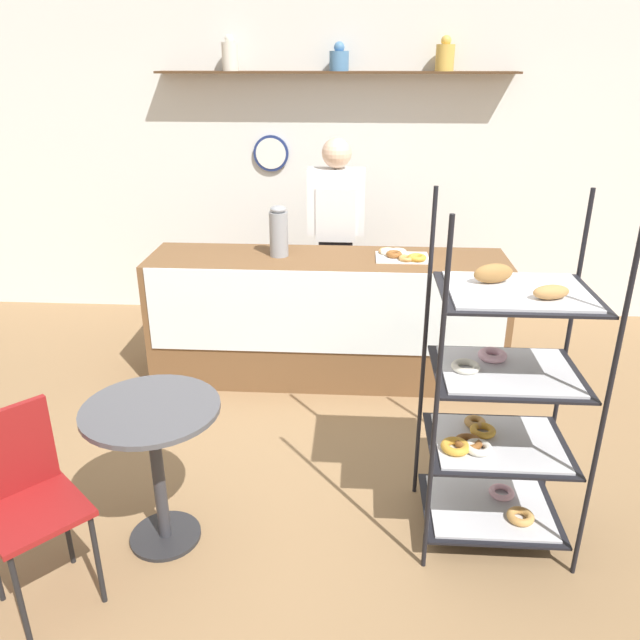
% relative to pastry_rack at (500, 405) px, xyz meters
% --- Properties ---
extents(ground_plane, '(14.00, 14.00, 0.00)m').
position_rel_pastry_rack_xyz_m(ground_plane, '(-0.90, 0.39, -0.73)').
color(ground_plane, olive).
extents(back_wall, '(10.00, 0.30, 2.70)m').
position_rel_pastry_rack_xyz_m(back_wall, '(-0.90, 3.00, 0.64)').
color(back_wall, white).
rests_on(back_wall, ground_plane).
extents(display_counter, '(2.54, 0.64, 0.93)m').
position_rel_pastry_rack_xyz_m(display_counter, '(-0.90, 1.64, -0.26)').
color(display_counter, brown).
rests_on(display_counter, ground_plane).
extents(pastry_rack, '(0.72, 0.57, 1.69)m').
position_rel_pastry_rack_xyz_m(pastry_rack, '(0.00, 0.00, 0.00)').
color(pastry_rack, black).
rests_on(pastry_rack, ground_plane).
extents(person_worker, '(0.44, 0.23, 1.68)m').
position_rel_pastry_rack_xyz_m(person_worker, '(-0.86, 2.21, 0.20)').
color(person_worker, '#282833').
rests_on(person_worker, ground_plane).
extents(cafe_table, '(0.64, 0.64, 0.76)m').
position_rel_pastry_rack_xyz_m(cafe_table, '(-1.61, -0.17, -0.16)').
color(cafe_table, '#262628').
rests_on(cafe_table, ground_plane).
extents(cafe_chair, '(0.54, 0.54, 0.90)m').
position_rel_pastry_rack_xyz_m(cafe_chair, '(-2.06, -0.53, -0.17)').
color(cafe_chair, black).
rests_on(cafe_chair, ground_plane).
extents(coffee_carafe, '(0.13, 0.13, 0.36)m').
position_rel_pastry_rack_xyz_m(coffee_carafe, '(-1.24, 1.66, 0.38)').
color(coffee_carafe, gray).
rests_on(coffee_carafe, display_counter).
extents(donut_tray_counter, '(0.37, 0.28, 0.05)m').
position_rel_pastry_rack_xyz_m(donut_tray_counter, '(-0.39, 1.66, 0.22)').
color(donut_tray_counter, white).
rests_on(donut_tray_counter, display_counter).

